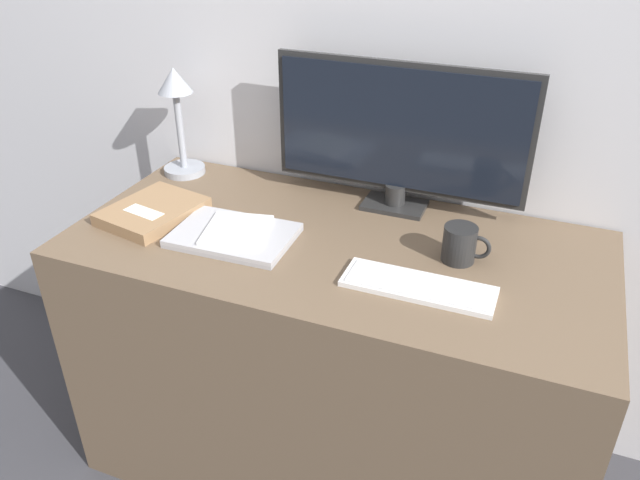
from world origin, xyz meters
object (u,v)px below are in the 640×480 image
(coffee_mug, at_px, (461,244))
(keyboard, at_px, (418,286))
(monitor, at_px, (399,134))
(desk_lamp, at_px, (178,110))
(ereader, at_px, (237,230))
(laptop, at_px, (234,235))
(notebook, at_px, (153,211))

(coffee_mug, bearing_deg, keyboard, -111.35)
(monitor, relative_size, coffee_mug, 5.99)
(keyboard, xyz_separation_m, desk_lamp, (-0.81, 0.34, 0.19))
(ereader, xyz_separation_m, desk_lamp, (-0.34, 0.29, 0.17))
(monitor, distance_m, laptop, 0.49)
(laptop, distance_m, coffee_mug, 0.55)
(laptop, xyz_separation_m, coffee_mug, (0.54, 0.11, 0.03))
(keyboard, xyz_separation_m, notebook, (-0.73, 0.07, 0.01))
(desk_lamp, bearing_deg, notebook, -74.43)
(ereader, bearing_deg, notebook, 175.57)
(laptop, distance_m, notebook, 0.25)
(keyboard, bearing_deg, ereader, 174.11)
(laptop, distance_m, desk_lamp, 0.48)
(monitor, bearing_deg, laptop, -135.54)
(notebook, bearing_deg, keyboard, -5.37)
(monitor, distance_m, ereader, 0.48)
(keyboard, bearing_deg, monitor, 113.24)
(desk_lamp, xyz_separation_m, coffee_mug, (0.86, -0.19, -0.15))
(laptop, relative_size, ereader, 1.55)
(desk_lamp, bearing_deg, monitor, 1.59)
(monitor, xyz_separation_m, desk_lamp, (-0.65, -0.02, -0.01))
(monitor, relative_size, ereader, 3.47)
(keyboard, distance_m, coffee_mug, 0.17)
(notebook, xyz_separation_m, coffee_mug, (0.79, 0.08, 0.03))
(laptop, bearing_deg, desk_lamp, 137.83)
(keyboard, relative_size, coffee_mug, 2.98)
(ereader, bearing_deg, monitor, 44.74)
(laptop, relative_size, desk_lamp, 0.93)
(keyboard, distance_m, desk_lamp, 0.90)
(keyboard, height_order, coffee_mug, coffee_mug)
(notebook, distance_m, coffee_mug, 0.79)
(ereader, xyz_separation_m, notebook, (-0.26, 0.02, -0.01))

